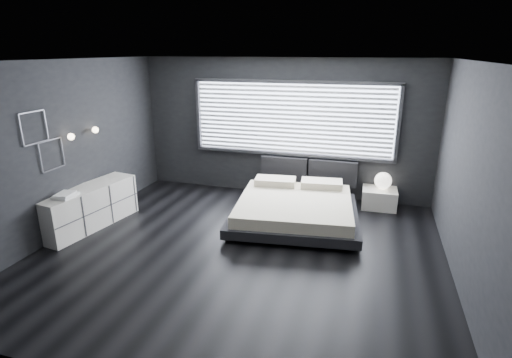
% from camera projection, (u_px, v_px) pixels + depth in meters
% --- Properties ---
extents(room, '(6.04, 6.00, 2.80)m').
position_uv_depth(room, '(239.00, 163.00, 5.66)').
color(room, black).
rests_on(room, ground).
extents(window, '(4.14, 0.09, 1.52)m').
position_uv_depth(window, '(292.00, 119.00, 8.00)').
color(window, white).
rests_on(window, ground).
extents(headboard, '(1.96, 0.16, 0.52)m').
position_uv_depth(headboard, '(308.00, 171.00, 8.17)').
color(headboard, black).
rests_on(headboard, ground).
extents(sconce_near, '(0.18, 0.11, 0.11)m').
position_uv_depth(sconce_near, '(71.00, 137.00, 6.43)').
color(sconce_near, silver).
rests_on(sconce_near, ground).
extents(sconce_far, '(0.18, 0.11, 0.11)m').
position_uv_depth(sconce_far, '(95.00, 130.00, 6.98)').
color(sconce_far, silver).
rests_on(sconce_far, ground).
extents(wall_art_upper, '(0.01, 0.48, 0.48)m').
position_uv_depth(wall_art_upper, '(34.00, 128.00, 5.83)').
color(wall_art_upper, '#47474C').
rests_on(wall_art_upper, ground).
extents(wall_art_lower, '(0.01, 0.48, 0.48)m').
position_uv_depth(wall_art_lower, '(52.00, 155.00, 6.21)').
color(wall_art_lower, '#47474C').
rests_on(wall_art_lower, ground).
extents(bed, '(2.41, 2.33, 0.56)m').
position_uv_depth(bed, '(295.00, 208.00, 7.07)').
color(bed, black).
rests_on(bed, ground).
extents(nightstand, '(0.66, 0.56, 0.38)m').
position_uv_depth(nightstand, '(379.00, 198.00, 7.75)').
color(nightstand, white).
rests_on(nightstand, ground).
extents(orb_lamp, '(0.32, 0.32, 0.32)m').
position_uv_depth(orb_lamp, '(383.00, 181.00, 7.67)').
color(orb_lamp, white).
rests_on(orb_lamp, nightstand).
extents(dresser, '(0.78, 1.85, 0.72)m').
position_uv_depth(dresser, '(90.00, 207.00, 6.86)').
color(dresser, white).
rests_on(dresser, ground).
extents(book_stack, '(0.29, 0.38, 0.07)m').
position_uv_depth(book_stack, '(65.00, 195.00, 6.29)').
color(book_stack, white).
rests_on(book_stack, dresser).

